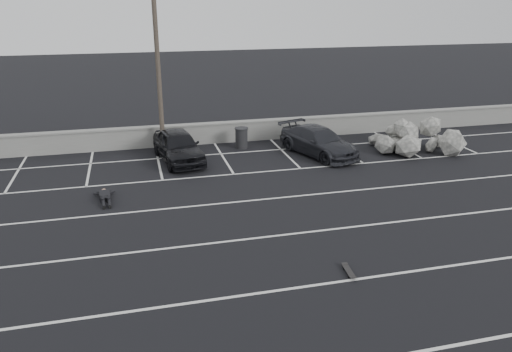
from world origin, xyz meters
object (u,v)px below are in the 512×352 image
object	(u,v)px
car_left	(178,146)
trash_bin	(241,138)
car_right	(319,141)
utility_pole	(158,65)
person	(105,193)
skateboard	(349,271)
riprap_pile	(411,143)

from	to	relation	value
car_left	trash_bin	xyz separation A→B (m)	(3.25, 1.31, -0.19)
car_right	car_left	bearing A→B (deg)	154.26
car_right	utility_pole	distance (m)	8.31
car_right	person	bearing A→B (deg)	178.12
car_left	skateboard	xyz separation A→B (m)	(3.47, -11.09, -0.65)
car_right	person	xyz separation A→B (m)	(-9.72, -3.17, -0.44)
car_left	person	world-z (taller)	car_left
utility_pole	riprap_pile	size ratio (longest dim) A/B	1.90
car_left	utility_pole	size ratio (longest dim) A/B	0.51
trash_bin	person	distance (m)	8.23
utility_pole	riprap_pile	world-z (taller)	utility_pole
person	riprap_pile	bearing A→B (deg)	4.87
trash_bin	skateboard	bearing A→B (deg)	-88.97
car_right	skateboard	bearing A→B (deg)	-126.43
car_right	person	distance (m)	10.23
car_right	riprap_pile	size ratio (longest dim) A/B	1.04
trash_bin	skateboard	xyz separation A→B (m)	(0.22, -12.40, -0.46)
trash_bin	utility_pole	bearing A→B (deg)	173.16
trash_bin	person	bearing A→B (deg)	-141.23
car_left	skateboard	bearing A→B (deg)	-81.83
car_left	utility_pole	distance (m)	3.91
riprap_pile	person	xyz separation A→B (m)	(-14.29, -2.63, -0.21)
car_left	person	xyz separation A→B (m)	(-3.16, -3.83, -0.50)
utility_pole	person	xyz separation A→B (m)	(-2.60, -5.61, -3.95)
car_left	utility_pole	xyz separation A→B (m)	(-0.57, 1.77, 3.44)
riprap_pile	person	distance (m)	14.54
car_right	skateboard	world-z (taller)	car_right
person	utility_pole	bearing A→B (deg)	59.59
car_left	riprap_pile	distance (m)	11.20
skateboard	riprap_pile	bearing A→B (deg)	57.93
car_left	riprap_pile	bearing A→B (deg)	-15.38
car_left	car_right	bearing A→B (deg)	-15.04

